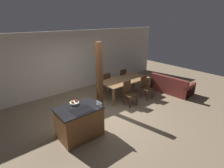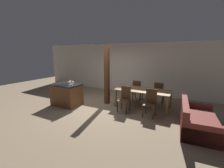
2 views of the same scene
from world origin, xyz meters
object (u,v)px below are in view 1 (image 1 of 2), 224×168
at_px(dining_table, 125,81).
at_px(dining_chair_far_right, 121,78).
at_px(dining_chair_far_left, 105,83).
at_px(couch, 172,86).
at_px(wine_glass_far, 97,101).
at_px(dining_chair_near_right, 145,87).
at_px(timber_post, 99,77).
at_px(wine_glass_middle, 99,102).
at_px(dining_chair_near_left, 129,93).
at_px(wine_glass_near, 101,103).
at_px(kitchen_island, 79,122).
at_px(fruit_bowl, 74,103).

relative_size(dining_table, dining_chair_far_right, 2.27).
xyz_separation_m(dining_chair_far_left, couch, (2.40, -1.83, -0.23)).
bearing_deg(wine_glass_far, dining_chair_near_right, 13.25).
bearing_deg(couch, timber_post, 72.19).
distance_m(wine_glass_middle, dining_chair_near_left, 2.15).
height_order(wine_glass_near, dining_chair_near_left, wine_glass_near).
bearing_deg(wine_glass_near, wine_glass_middle, 90.00).
xyz_separation_m(wine_glass_near, dining_chair_near_left, (1.94, 0.86, -0.53)).
bearing_deg(dining_chair_far_left, wine_glass_near, 50.33).
bearing_deg(kitchen_island, dining_chair_far_left, 39.04).
bearing_deg(timber_post, wine_glass_middle, -126.13).
distance_m(wine_glass_middle, dining_chair_far_right, 3.72).
relative_size(fruit_bowl, dining_chair_far_left, 0.28).
bearing_deg(wine_glass_near, timber_post, 55.75).
relative_size(couch, timber_post, 0.73).
height_order(fruit_bowl, dining_chair_far_right, fruit_bowl).
xyz_separation_m(dining_chair_far_left, timber_post, (-1.04, -1.01, 0.74)).
bearing_deg(fruit_bowl, wine_glass_middle, -46.06).
distance_m(wine_glass_middle, wine_glass_far, 0.09).
xyz_separation_m(wine_glass_far, dining_chair_near_left, (1.94, 0.69, -0.53)).
height_order(wine_glass_far, dining_chair_far_left, wine_glass_far).
xyz_separation_m(fruit_bowl, dining_chair_far_left, (2.44, 1.73, -0.46)).
height_order(dining_chair_far_left, timber_post, timber_post).
height_order(dining_table, timber_post, timber_post).
height_order(dining_chair_far_right, timber_post, timber_post).
bearing_deg(dining_table, dining_chair_far_left, 123.39).
height_order(fruit_bowl, dining_chair_near_left, fruit_bowl).
distance_m(wine_glass_far, couch, 4.42).
relative_size(dining_chair_far_left, couch, 0.53).
distance_m(fruit_bowl, wine_glass_near, 0.79).
height_order(kitchen_island, couch, kitchen_island).
relative_size(dining_chair_near_right, dining_chair_far_left, 1.00).
bearing_deg(dining_chair_near_right, dining_chair_near_left, 180.00).
height_order(fruit_bowl, timber_post, timber_post).
relative_size(dining_table, dining_chair_near_right, 2.27).
height_order(wine_glass_far, dining_chair_near_left, wine_glass_far).
relative_size(wine_glass_middle, couch, 0.08).
height_order(wine_glass_far, dining_chair_near_right, wine_glass_far).
bearing_deg(dining_chair_near_right, wine_glass_middle, -165.10).
bearing_deg(dining_chair_far_right, fruit_bowl, 26.96).
height_order(fruit_bowl, wine_glass_middle, wine_glass_middle).
bearing_deg(dining_chair_near_left, dining_chair_far_right, 56.61).
relative_size(wine_glass_middle, dining_chair_near_left, 0.16).
bearing_deg(wine_glass_far, kitchen_island, 162.20).
relative_size(wine_glass_far, dining_table, 0.07).
bearing_deg(fruit_bowl, dining_chair_near_right, 4.35).
xyz_separation_m(fruit_bowl, wine_glass_near, (0.50, -0.60, 0.07)).
bearing_deg(fruit_bowl, couch, -1.21).
height_order(dining_chair_near_right, timber_post, timber_post).
bearing_deg(wine_glass_far, wine_glass_middle, -90.00).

